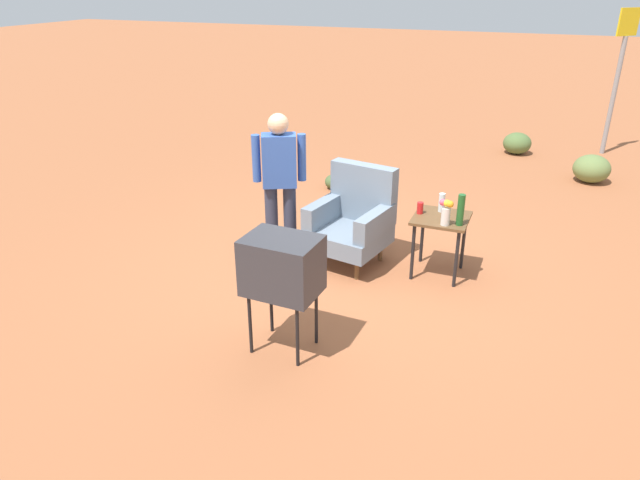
{
  "coord_description": "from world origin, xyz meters",
  "views": [
    {
      "loc": [
        1.9,
        -5.34,
        2.93
      ],
      "look_at": [
        0.06,
        -0.68,
        0.65
      ],
      "focal_mm": 32.81,
      "sensor_mm": 36.0,
      "label": 1
    }
  ],
  "objects_px": {
    "flower_vase": "(446,211)",
    "person_standing": "(280,179)",
    "bottle_short_clear": "(442,203)",
    "tv_on_stand": "(282,266)",
    "road_sign": "(618,74)",
    "armchair": "(353,219)",
    "soda_can_red": "(420,208)",
    "bottle_wine_green": "(461,210)",
    "side_table": "(441,226)"
  },
  "relations": [
    {
      "from": "bottle_wine_green",
      "to": "road_sign",
      "type": "bearing_deg",
      "value": 74.28
    },
    {
      "from": "tv_on_stand",
      "to": "road_sign",
      "type": "relative_size",
      "value": 0.42
    },
    {
      "from": "bottle_short_clear",
      "to": "side_table",
      "type": "bearing_deg",
      "value": -77.34
    },
    {
      "from": "road_sign",
      "to": "soda_can_red",
      "type": "relative_size",
      "value": 20.0
    },
    {
      "from": "armchair",
      "to": "flower_vase",
      "type": "distance_m",
      "value": 1.08
    },
    {
      "from": "person_standing",
      "to": "bottle_short_clear",
      "type": "distance_m",
      "value": 1.73
    },
    {
      "from": "tv_on_stand",
      "to": "bottle_wine_green",
      "type": "distance_m",
      "value": 2.05
    },
    {
      "from": "person_standing",
      "to": "soda_can_red",
      "type": "xyz_separation_m",
      "value": [
        1.48,
        0.27,
        -0.22
      ]
    },
    {
      "from": "road_sign",
      "to": "person_standing",
      "type": "bearing_deg",
      "value": -120.83
    },
    {
      "from": "armchair",
      "to": "side_table",
      "type": "distance_m",
      "value": 0.95
    },
    {
      "from": "person_standing",
      "to": "road_sign",
      "type": "xyz_separation_m",
      "value": [
        3.56,
        5.97,
        0.44
      ]
    },
    {
      "from": "armchair",
      "to": "bottle_wine_green",
      "type": "height_order",
      "value": "armchair"
    },
    {
      "from": "bottle_short_clear",
      "to": "armchair",
      "type": "bearing_deg",
      "value": -169.4
    },
    {
      "from": "tv_on_stand",
      "to": "flower_vase",
      "type": "relative_size",
      "value": 3.89
    },
    {
      "from": "side_table",
      "to": "bottle_short_clear",
      "type": "xyz_separation_m",
      "value": [
        -0.03,
        0.15,
        0.2
      ]
    },
    {
      "from": "road_sign",
      "to": "bottle_wine_green",
      "type": "height_order",
      "value": "road_sign"
    },
    {
      "from": "armchair",
      "to": "bottle_wine_green",
      "type": "distance_m",
      "value": 1.2
    },
    {
      "from": "person_standing",
      "to": "bottle_wine_green",
      "type": "relative_size",
      "value": 5.12
    },
    {
      "from": "armchair",
      "to": "soda_can_red",
      "type": "bearing_deg",
      "value": 2.95
    },
    {
      "from": "tv_on_stand",
      "to": "bottle_short_clear",
      "type": "distance_m",
      "value": 2.19
    },
    {
      "from": "road_sign",
      "to": "flower_vase",
      "type": "distance_m",
      "value": 6.2
    },
    {
      "from": "armchair",
      "to": "person_standing",
      "type": "distance_m",
      "value": 0.91
    },
    {
      "from": "armchair",
      "to": "side_table",
      "type": "relative_size",
      "value": 1.62
    },
    {
      "from": "side_table",
      "to": "flower_vase",
      "type": "height_order",
      "value": "flower_vase"
    },
    {
      "from": "bottle_wine_green",
      "to": "bottle_short_clear",
      "type": "distance_m",
      "value": 0.38
    },
    {
      "from": "tv_on_stand",
      "to": "person_standing",
      "type": "bearing_deg",
      "value": 115.65
    },
    {
      "from": "bottle_wine_green",
      "to": "flower_vase",
      "type": "height_order",
      "value": "bottle_wine_green"
    },
    {
      "from": "tv_on_stand",
      "to": "road_sign",
      "type": "xyz_separation_m",
      "value": [
        2.8,
        7.55,
        0.6
      ]
    },
    {
      "from": "bottle_wine_green",
      "to": "bottle_short_clear",
      "type": "xyz_separation_m",
      "value": [
        -0.24,
        0.29,
        -0.06
      ]
    },
    {
      "from": "soda_can_red",
      "to": "armchair",
      "type": "bearing_deg",
      "value": -177.05
    },
    {
      "from": "side_table",
      "to": "road_sign",
      "type": "distance_m",
      "value": 6.06
    },
    {
      "from": "flower_vase",
      "to": "person_standing",
      "type": "bearing_deg",
      "value": -178.06
    },
    {
      "from": "armchair",
      "to": "road_sign",
      "type": "relative_size",
      "value": 0.43
    },
    {
      "from": "side_table",
      "to": "person_standing",
      "type": "distance_m",
      "value": 1.77
    },
    {
      "from": "person_standing",
      "to": "bottle_wine_green",
      "type": "bearing_deg",
      "value": 3.33
    },
    {
      "from": "tv_on_stand",
      "to": "road_sign",
      "type": "distance_m",
      "value": 8.08
    },
    {
      "from": "armchair",
      "to": "bottle_short_clear",
      "type": "bearing_deg",
      "value": 10.6
    },
    {
      "from": "armchair",
      "to": "tv_on_stand",
      "type": "height_order",
      "value": "armchair"
    },
    {
      "from": "tv_on_stand",
      "to": "flower_vase",
      "type": "bearing_deg",
      "value": 58.26
    },
    {
      "from": "side_table",
      "to": "road_sign",
      "type": "bearing_deg",
      "value": 72.01
    },
    {
      "from": "tv_on_stand",
      "to": "soda_can_red",
      "type": "relative_size",
      "value": 8.44
    },
    {
      "from": "side_table",
      "to": "flower_vase",
      "type": "relative_size",
      "value": 2.47
    },
    {
      "from": "side_table",
      "to": "road_sign",
      "type": "xyz_separation_m",
      "value": [
        1.85,
        5.71,
        0.82
      ]
    },
    {
      "from": "bottle_short_clear",
      "to": "soda_can_red",
      "type": "xyz_separation_m",
      "value": [
        -0.2,
        -0.13,
        -0.04
      ]
    },
    {
      "from": "armchair",
      "to": "person_standing",
      "type": "height_order",
      "value": "person_standing"
    },
    {
      "from": "armchair",
      "to": "person_standing",
      "type": "xyz_separation_m",
      "value": [
        -0.76,
        -0.23,
        0.44
      ]
    },
    {
      "from": "armchair",
      "to": "bottle_wine_green",
      "type": "xyz_separation_m",
      "value": [
        1.15,
        -0.12,
        0.32
      ]
    },
    {
      "from": "person_standing",
      "to": "road_sign",
      "type": "bearing_deg",
      "value": 59.17
    },
    {
      "from": "person_standing",
      "to": "bottle_short_clear",
      "type": "relative_size",
      "value": 8.2
    },
    {
      "from": "side_table",
      "to": "tv_on_stand",
      "type": "bearing_deg",
      "value": -117.19
    }
  ]
}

